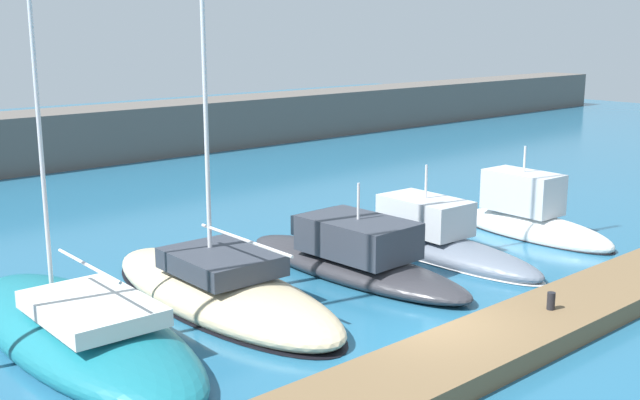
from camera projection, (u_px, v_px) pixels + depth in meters
name	position (u px, v px, depth m)	size (l,w,h in m)	color
ground_plane	(424.00, 339.00, 18.86)	(120.00, 120.00, 0.00)	#236084
dock_pier	(480.00, 350.00, 17.62)	(27.78, 2.28, 0.50)	brown
sailboat_teal_second	(80.00, 330.00, 18.62)	(3.76, 10.33, 17.41)	#19707F
sailboat_sand_third	(220.00, 288.00, 21.34)	(3.52, 9.87, 20.55)	beige
motorboat_charcoal_fourth	(353.00, 256.00, 23.71)	(2.67, 8.81, 3.04)	#2D2D33
motorboat_slate_fifth	(436.00, 241.00, 25.74)	(2.44, 8.11, 3.23)	slate
motorboat_white_sixth	(530.00, 220.00, 28.15)	(2.26, 6.43, 3.61)	white
dock_bollard	(551.00, 301.00, 19.37)	(0.20, 0.20, 0.44)	black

